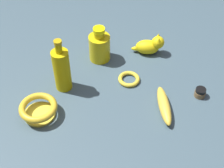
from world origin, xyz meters
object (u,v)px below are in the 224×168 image
bangle (129,79)px  bottle_short (100,46)px  bowl (38,109)px  bottle_tall (62,69)px  nail_polish_jar (200,93)px  banana (164,105)px  cat_figurine (150,45)px

bangle → bottle_short: size_ratio=0.56×
bangle → bowl: 0.39m
bowl → bottle_tall: bottle_tall is taller
bangle → nail_polish_jar: bearing=-148.1°
bangle → banana: banana is taller
nail_polish_jar → bottle_tall: bearing=43.6°
banana → bowl: size_ratio=1.34×
bottle_short → bowl: bearing=105.0°
bowl → bottle_short: bearing=-75.0°
bottle_short → cat_figurine: bearing=-121.8°
bangle → nail_polish_jar: nail_polish_jar is taller
bottle_tall → cat_figurine: 0.43m
banana → cat_figurine: cat_figurine is taller
banana → bowl: 0.47m
banana → nail_polish_jar: (-0.05, -0.16, -0.00)m
bowl → nail_polish_jar: bearing=-122.1°
bowl → banana: bearing=-127.5°
cat_figurine → bottle_tall: bearing=79.2°
bangle → bowl: bearing=77.0°
cat_figurine → nail_polish_jar: cat_figurine is taller
bottle_tall → bottle_short: bearing=-79.6°
nail_polish_jar → cat_figurine: bearing=-7.2°
bangle → banana: 0.20m
cat_figurine → nail_polish_jar: bearing=172.8°
bottle_tall → cat_figurine: size_ratio=1.96×
cat_figurine → bowl: bearing=88.1°
bottle_tall → nail_polish_jar: 0.55m
banana → bowl: bearing=-91.0°
bowl → cat_figurine: size_ratio=1.17×
cat_figurine → bottle_short: size_ratio=0.75×
bangle → bottle_short: bearing=0.1°
bangle → bowl: size_ratio=0.63×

